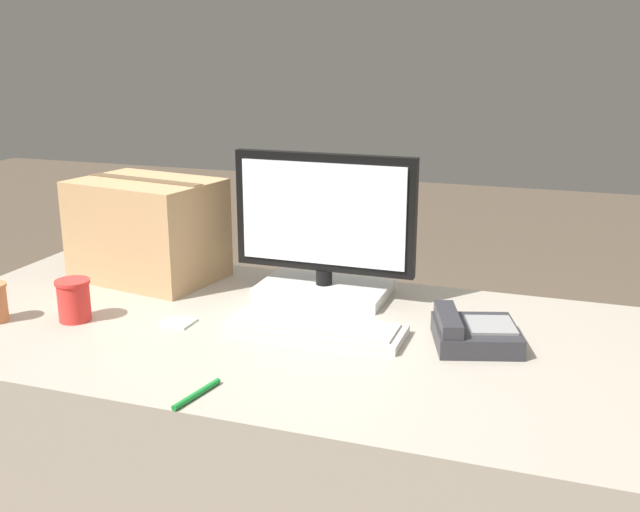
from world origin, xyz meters
name	(u,v)px	position (x,y,z in m)	size (l,w,h in m)	color
office_desk	(269,460)	(0.00, 0.00, 0.36)	(1.80, 0.90, 0.72)	#A89E8E
monitor	(324,238)	(0.06, 0.27, 0.88)	(0.49, 0.21, 0.39)	white
keyboard	(315,328)	(0.13, 0.00, 0.74)	(0.42, 0.15, 0.03)	beige
desk_phone	(473,333)	(0.49, 0.06, 0.75)	(0.23, 0.23, 0.07)	#2D2D33
paper_cup_right	(74,300)	(-0.46, -0.11, 0.78)	(0.08, 0.08, 0.10)	red
cardboard_box	(148,229)	(-0.48, 0.26, 0.87)	(0.43, 0.34, 0.29)	tan
pen_marker	(197,394)	(0.02, -0.38, 0.73)	(0.04, 0.14, 0.01)	#198C33
sticky_note_pad	(178,323)	(-0.21, -0.05, 0.73)	(0.07, 0.07, 0.01)	silver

